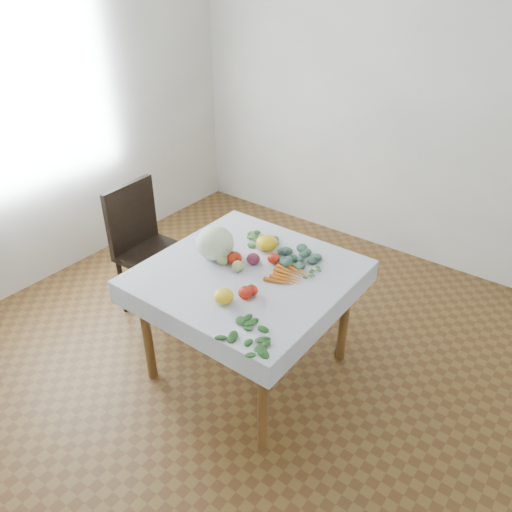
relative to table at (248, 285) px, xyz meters
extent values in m
plane|color=brown|center=(0.00, 0.00, -0.65)|extent=(4.00, 4.00, 0.00)
cube|color=white|center=(0.00, 2.00, 0.70)|extent=(4.00, 0.04, 2.70)
cube|color=white|center=(-2.00, 0.00, 0.70)|extent=(0.04, 4.00, 2.70)
cube|color=brown|center=(0.00, 0.00, 0.08)|extent=(1.00, 1.00, 0.04)
cylinder|color=brown|center=(-0.44, -0.44, -0.30)|extent=(0.06, 0.06, 0.71)
cylinder|color=brown|center=(0.44, -0.44, -0.30)|extent=(0.06, 0.06, 0.71)
cylinder|color=brown|center=(-0.44, 0.44, -0.30)|extent=(0.06, 0.06, 0.71)
cylinder|color=brown|center=(0.44, 0.44, -0.30)|extent=(0.06, 0.06, 0.71)
cube|color=white|center=(0.00, 0.00, 0.10)|extent=(1.12, 1.12, 0.01)
cube|color=black|center=(-0.93, 0.10, -0.18)|extent=(0.46, 0.46, 0.04)
cube|color=black|center=(-1.13, 0.09, 0.08)|extent=(0.06, 0.44, 0.48)
cylinder|color=black|center=(-1.11, -0.10, -0.43)|extent=(0.04, 0.04, 0.45)
cylinder|color=black|center=(-0.73, -0.08, -0.43)|extent=(0.04, 0.04, 0.45)
cylinder|color=black|center=(-1.13, 0.28, -0.43)|extent=(0.04, 0.04, 0.45)
cylinder|color=black|center=(-0.75, 0.30, -0.43)|extent=(0.04, 0.04, 0.45)
ellipsoid|color=#DCF4CD|center=(-0.24, 0.00, 0.20)|extent=(0.29, 0.29, 0.20)
ellipsoid|color=red|center=(0.07, 0.16, 0.13)|extent=(0.08, 0.08, 0.06)
ellipsoid|color=red|center=(-0.11, 0.01, 0.14)|extent=(0.09, 0.09, 0.08)
ellipsoid|color=red|center=(0.16, -0.18, 0.13)|extent=(0.08, 0.08, 0.06)
ellipsoid|color=red|center=(0.15, -0.22, 0.14)|extent=(0.10, 0.10, 0.07)
ellipsoid|color=yellow|center=(-0.05, 0.26, 0.15)|extent=(0.17, 0.17, 0.09)
ellipsoid|color=yellow|center=(0.09, -0.31, 0.14)|extent=(0.13, 0.13, 0.08)
ellipsoid|color=#541833|center=(-0.22, 0.05, 0.14)|extent=(0.11, 0.11, 0.07)
ellipsoid|color=#541833|center=(-0.02, 0.08, 0.14)|extent=(0.11, 0.11, 0.07)
ellipsoid|color=#B9D178|center=(-0.10, -0.01, 0.13)|extent=(0.06, 0.06, 0.05)
ellipsoid|color=#B9D178|center=(-0.13, 0.01, 0.13)|extent=(0.06, 0.06, 0.05)
ellipsoid|color=#B9D178|center=(-0.11, -0.05, 0.13)|extent=(0.06, 0.06, 0.05)
ellipsoid|color=#B9D178|center=(-0.06, 0.03, 0.13)|extent=(0.06, 0.06, 0.05)
cone|color=#CA6916|center=(0.23, 0.18, 0.12)|extent=(0.19, 0.07, 0.03)
cone|color=#CA6916|center=(0.23, 0.15, 0.12)|extent=(0.19, 0.05, 0.03)
cone|color=#CA6916|center=(0.23, 0.12, 0.12)|extent=(0.19, 0.04, 0.03)
cone|color=#CA6916|center=(0.23, 0.09, 0.12)|extent=(0.19, 0.04, 0.03)
cone|color=#CA6916|center=(0.23, 0.06, 0.12)|extent=(0.19, 0.05, 0.03)
cone|color=#CA6916|center=(0.23, 0.03, 0.12)|extent=(0.19, 0.07, 0.03)
cone|color=#CA6916|center=(0.23, 0.00, 0.12)|extent=(0.19, 0.08, 0.03)
ellipsoid|color=#3A6050|center=(0.19, 0.28, 0.12)|extent=(0.06, 0.06, 0.04)
ellipsoid|color=#3A6050|center=(0.14, 0.29, 0.12)|extent=(0.06, 0.06, 0.04)
ellipsoid|color=#3A6050|center=(0.18, 0.25, 0.12)|extent=(0.06, 0.06, 0.04)
ellipsoid|color=#3A6050|center=(0.19, 0.31, 0.12)|extent=(0.06, 0.06, 0.04)
ellipsoid|color=#3A6050|center=(0.12, 0.27, 0.12)|extent=(0.06, 0.06, 0.04)
ellipsoid|color=#3A6050|center=(0.22, 0.26, 0.12)|extent=(0.06, 0.06, 0.04)
ellipsoid|color=#3A6050|center=(0.14, 0.33, 0.12)|extent=(0.06, 0.06, 0.04)
ellipsoid|color=#3A6050|center=(0.14, 0.22, 0.12)|extent=(0.06, 0.06, 0.04)
ellipsoid|color=#3A6050|center=(0.24, 0.31, 0.12)|extent=(0.06, 0.06, 0.04)
ellipsoid|color=#3A6050|center=(0.08, 0.30, 0.12)|extent=(0.06, 0.06, 0.04)
ellipsoid|color=#3A6050|center=(0.22, 0.21, 0.12)|extent=(0.06, 0.06, 0.04)
ellipsoid|color=#3A6050|center=(0.18, 0.37, 0.12)|extent=(0.06, 0.06, 0.04)
ellipsoid|color=#3A6050|center=(0.08, 0.22, 0.12)|extent=(0.06, 0.06, 0.04)
ellipsoid|color=#3A6050|center=(0.29, 0.27, 0.12)|extent=(0.06, 0.06, 0.04)
ellipsoid|color=#3A6050|center=(0.08, 0.36, 0.12)|extent=(0.06, 0.06, 0.04)
ellipsoid|color=#3A6050|center=(0.17, 0.17, 0.12)|extent=(0.06, 0.06, 0.04)
ellipsoid|color=#1C4D18|center=(0.40, -0.46, 0.11)|extent=(0.06, 0.04, 0.01)
ellipsoid|color=#1C4D18|center=(0.36, -0.44, 0.11)|extent=(0.06, 0.04, 0.01)
ellipsoid|color=#1C4D18|center=(0.39, -0.49, 0.11)|extent=(0.06, 0.04, 0.01)
ellipsoid|color=#1C4D18|center=(0.40, -0.43, 0.11)|extent=(0.06, 0.04, 0.01)
ellipsoid|color=#1C4D18|center=(0.33, -0.47, 0.11)|extent=(0.06, 0.04, 0.01)
ellipsoid|color=#1C4D18|center=(0.43, -0.48, 0.11)|extent=(0.06, 0.04, 0.01)
ellipsoid|color=#1C4D18|center=(0.36, -0.40, 0.11)|extent=(0.06, 0.04, 0.01)
ellipsoid|color=#1C4D18|center=(0.35, -0.52, 0.11)|extent=(0.06, 0.04, 0.01)
ellipsoid|color=#1C4D18|center=(0.46, -0.43, 0.11)|extent=(0.06, 0.04, 0.01)
ellipsoid|color=#1C4D18|center=(0.29, -0.43, 0.11)|extent=(0.06, 0.04, 0.01)
ellipsoid|color=#1C4D18|center=(0.43, -0.53, 0.11)|extent=(0.06, 0.04, 0.01)
ellipsoid|color=#1C4D18|center=(0.41, -0.37, 0.11)|extent=(0.06, 0.04, 0.01)
ellipsoid|color=#1C4D18|center=(0.28, -0.51, 0.11)|extent=(0.06, 0.04, 0.01)
ellipsoid|color=#1C4D18|center=(0.50, -0.48, 0.11)|extent=(0.06, 0.04, 0.01)
ellipsoid|color=#1C4D18|center=(0.30, -0.37, 0.11)|extent=(0.06, 0.04, 0.01)
ellipsoid|color=#4F813B|center=(-0.13, 0.31, 0.11)|extent=(0.05, 0.05, 0.02)
ellipsoid|color=#4F813B|center=(-0.16, 0.32, 0.11)|extent=(0.05, 0.05, 0.02)
ellipsoid|color=#4F813B|center=(-0.13, 0.29, 0.11)|extent=(0.05, 0.05, 0.02)
ellipsoid|color=#4F813B|center=(-0.13, 0.34, 0.11)|extent=(0.05, 0.05, 0.02)
ellipsoid|color=#4F813B|center=(-0.18, 0.29, 0.11)|extent=(0.05, 0.05, 0.02)
ellipsoid|color=#4F813B|center=(-0.09, 0.30, 0.11)|extent=(0.05, 0.05, 0.02)
ellipsoid|color=#4F813B|center=(-0.18, 0.35, 0.11)|extent=(0.05, 0.05, 0.02)
ellipsoid|color=#4F813B|center=(-0.15, 0.26, 0.11)|extent=(0.05, 0.05, 0.02)
ellipsoid|color=#4F813B|center=(-0.09, 0.35, 0.11)|extent=(0.05, 0.05, 0.02)
ellipsoid|color=#4F813B|center=(-0.22, 0.31, 0.11)|extent=(0.05, 0.05, 0.02)
ellipsoid|color=#4F813B|center=(-0.08, 0.26, 0.11)|extent=(0.05, 0.05, 0.02)
ellipsoid|color=#4F813B|center=(-0.15, 0.38, 0.11)|extent=(0.05, 0.05, 0.02)
ellipsoid|color=#4F813B|center=(-0.21, 0.25, 0.11)|extent=(0.05, 0.05, 0.02)
camera|label=1|loc=(1.50, -1.90, 1.70)|focal=35.00mm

